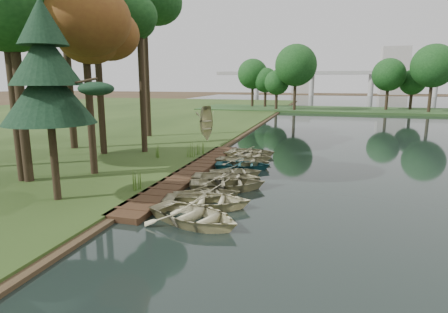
% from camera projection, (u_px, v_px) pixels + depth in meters
% --- Properties ---
extents(ground, '(300.00, 300.00, 0.00)m').
position_uv_depth(ground, '(218.00, 177.00, 21.54)').
color(ground, '#3D2F1D').
extents(boardwalk, '(1.60, 16.00, 0.30)m').
position_uv_depth(boardwalk, '(192.00, 172.00, 21.93)').
color(boardwalk, '#372415').
rests_on(boardwalk, ground).
extents(peninsula, '(50.00, 14.00, 0.45)m').
position_uv_depth(peninsula, '(339.00, 110.00, 66.65)').
color(peninsula, '#28471F').
rests_on(peninsula, ground).
extents(far_trees, '(45.60, 5.60, 8.80)m').
position_uv_depth(far_trees, '(322.00, 75.00, 66.27)').
color(far_trees, black).
rests_on(far_trees, peninsula).
extents(bridge, '(95.90, 4.00, 8.60)m').
position_uv_depth(bridge, '(348.00, 75.00, 130.28)').
color(bridge, '#A5A5A0').
rests_on(bridge, ground).
extents(building_a, '(10.00, 8.00, 18.00)m').
position_uv_depth(building_a, '(394.00, 71.00, 144.19)').
color(building_a, '#A5A5A0').
rests_on(building_a, ground).
extents(building_b, '(8.00, 8.00, 12.00)m').
position_uv_depth(building_b, '(302.00, 79.00, 158.61)').
color(building_b, '#A5A5A0').
rests_on(building_b, ground).
extents(rowboat_0, '(4.66, 4.00, 0.81)m').
position_uv_depth(rowboat_0, '(194.00, 213.00, 14.30)').
color(rowboat_0, '#B7B185').
rests_on(rowboat_0, water).
extents(rowboat_1, '(4.16, 3.26, 0.78)m').
position_uv_depth(rowboat_1, '(207.00, 199.00, 16.10)').
color(rowboat_1, '#B7B185').
rests_on(rowboat_1, water).
extents(rowboat_2, '(3.75, 3.31, 0.64)m').
position_uv_depth(rowboat_2, '(207.00, 193.00, 17.22)').
color(rowboat_2, '#B7B185').
rests_on(rowboat_2, water).
extents(rowboat_3, '(4.50, 3.81, 0.79)m').
position_uv_depth(rowboat_3, '(228.00, 182.00, 18.79)').
color(rowboat_3, '#B7B185').
rests_on(rowboat_3, water).
extents(rowboat_4, '(3.94, 3.03, 0.76)m').
position_uv_depth(rowboat_4, '(226.00, 176.00, 19.97)').
color(rowboat_4, '#B7B185').
rests_on(rowboat_4, water).
extents(rowboat_5, '(3.57, 3.05, 0.63)m').
position_uv_depth(rowboat_5, '(236.00, 171.00, 21.40)').
color(rowboat_5, '#B7B185').
rests_on(rowboat_5, water).
extents(rowboat_6, '(3.74, 2.94, 0.70)m').
position_uv_depth(rowboat_6, '(243.00, 164.00, 23.05)').
color(rowboat_6, '#296B72').
rests_on(rowboat_6, water).
extents(rowboat_7, '(3.79, 2.88, 0.74)m').
position_uv_depth(rowboat_7, '(243.00, 160.00, 24.15)').
color(rowboat_7, '#B7B185').
rests_on(rowboat_7, water).
extents(rowboat_8, '(4.25, 3.63, 0.74)m').
position_uv_depth(rowboat_8, '(248.00, 154.00, 25.94)').
color(rowboat_8, '#B7B185').
rests_on(rowboat_8, water).
extents(rowboat_9, '(3.54, 2.65, 0.70)m').
position_uv_depth(rowboat_9, '(252.00, 151.00, 27.39)').
color(rowboat_9, '#B7B185').
rests_on(rowboat_9, water).
extents(stored_rowboat, '(3.67, 3.28, 0.63)m').
position_uv_depth(stored_rowboat, '(207.00, 137.00, 32.27)').
color(stored_rowboat, '#B7B185').
rests_on(stored_rowboat, bank).
extents(tree_0, '(5.06, 5.06, 11.09)m').
position_uv_depth(tree_0, '(3.00, 1.00, 17.86)').
color(tree_0, black).
rests_on(tree_0, bank).
extents(tree_2, '(4.37, 4.37, 9.66)m').
position_uv_depth(tree_2, '(84.00, 30.00, 19.56)').
color(tree_2, black).
rests_on(tree_2, bank).
extents(tree_4, '(3.69, 3.69, 10.27)m').
position_uv_depth(tree_4, '(140.00, 30.00, 25.85)').
color(tree_4, black).
rests_on(tree_4, bank).
extents(tree_6, '(4.67, 4.67, 14.03)m').
position_uv_depth(tree_6, '(144.00, 3.00, 32.92)').
color(tree_6, black).
rests_on(tree_6, bank).
extents(pine_tree, '(3.80, 3.80, 8.45)m').
position_uv_depth(pine_tree, '(46.00, 75.00, 15.45)').
color(pine_tree, black).
rests_on(pine_tree, bank).
extents(reeds_0, '(0.60, 0.60, 1.08)m').
position_uv_depth(reeds_0, '(136.00, 179.00, 17.76)').
color(reeds_0, '#3F661E').
rests_on(reeds_0, bank).
extents(reeds_1, '(0.60, 0.60, 1.03)m').
position_uv_depth(reeds_1, '(192.00, 149.00, 25.65)').
color(reeds_1, '#3F661E').
rests_on(reeds_1, bank).
extents(reeds_2, '(0.60, 0.60, 0.91)m').
position_uv_depth(reeds_2, '(158.00, 151.00, 25.44)').
color(reeds_2, '#3F661E').
rests_on(reeds_2, bank).
extents(reeds_3, '(0.60, 0.60, 0.97)m').
position_uv_depth(reeds_3, '(201.00, 148.00, 26.44)').
color(reeds_3, '#3F661E').
rests_on(reeds_3, bank).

